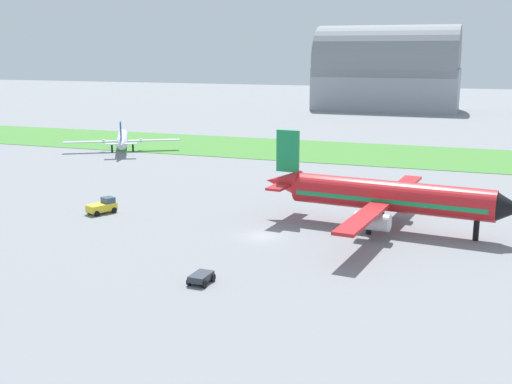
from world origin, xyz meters
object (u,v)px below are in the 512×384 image
object	(u,v)px
airplane_midfield_jet	(385,196)
pushback_tug_midfield	(103,206)
baggage_cart_near_gate	(201,277)
airplane_taxiing_turboprop	(122,139)

from	to	relation	value
airplane_midfield_jet	pushback_tug_midfield	size ratio (longest dim) A/B	7.64
airplane_midfield_jet	baggage_cart_near_gate	xyz separation A→B (m)	(-12.66, -23.12, -3.35)
airplane_taxiing_turboprop	pushback_tug_midfield	distance (m)	50.77
airplane_taxiing_turboprop	baggage_cart_near_gate	xyz separation A→B (m)	(46.46, -62.95, -1.98)
airplane_midfield_jet	pushback_tug_midfield	bearing A→B (deg)	-166.08
airplane_taxiing_turboprop	baggage_cart_near_gate	distance (m)	78.27
airplane_midfield_jet	baggage_cart_near_gate	world-z (taller)	airplane_midfield_jet
pushback_tug_midfield	airplane_midfield_jet	bearing A→B (deg)	-57.11
airplane_taxiing_turboprop	baggage_cart_near_gate	bearing A→B (deg)	-174.02
airplane_midfield_jet	pushback_tug_midfield	distance (m)	35.26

